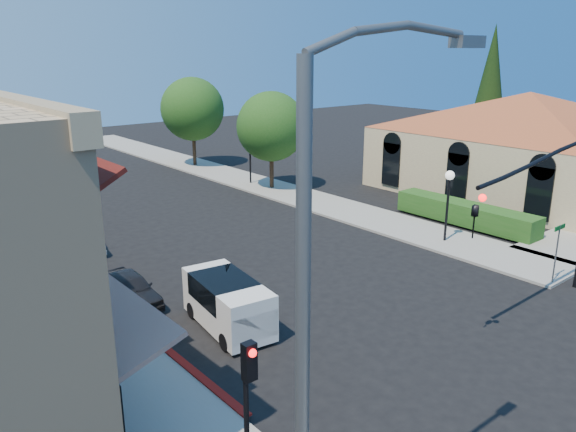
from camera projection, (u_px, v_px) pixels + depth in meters
ground at (502, 375)px, 16.24m from camera, size 120.00×120.00×0.00m
sidewalk_right at (229, 176)px, 41.47m from camera, size 3.50×50.00×0.12m
curb_red_strip at (156, 344)px, 17.90m from camera, size 0.25×10.00×0.06m
mission_building at (526, 133)px, 37.12m from camera, size 30.12×30.12×6.40m
hedge at (464, 225)px, 30.04m from camera, size 1.40×8.00×1.10m
conifer_far at (490, 84)px, 44.85m from camera, size 3.20×3.20×11.00m
street_tree_a at (271, 127)px, 36.64m from camera, size 4.56×4.56×6.48m
street_tree_b at (192, 109)px, 43.91m from camera, size 4.94×4.94×7.02m
signal_mast_arm at (565, 196)px, 19.76m from camera, size 8.01×0.39×6.00m
secondary_signal at (248, 385)px, 11.71m from camera, size 0.28×0.42×3.32m
cobra_streetlight at (322, 338)px, 7.65m from camera, size 3.60×0.25×9.31m
street_name_sign at (557, 245)px, 21.97m from camera, size 0.80×0.06×2.50m
lamppost_left_near at (99, 278)px, 16.14m from camera, size 0.44×0.44×3.57m
lamppost_right_near at (449, 188)px, 26.56m from camera, size 0.44×0.44×3.57m
lamppost_right_far at (250, 145)px, 38.35m from camera, size 0.44×0.44×3.57m
white_van at (228, 301)px, 18.69m from camera, size 2.15×4.02×1.70m
parked_car_a at (130, 289)px, 20.63m from camera, size 1.49×3.49×1.17m
parked_car_b at (83, 240)px, 26.03m from camera, size 1.32×3.29×1.06m
parked_car_c at (60, 212)px, 30.19m from camera, size 2.27×4.52×1.26m
parked_car_d at (17, 205)px, 31.40m from camera, size 2.79×4.96×1.31m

